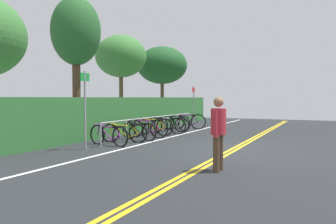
# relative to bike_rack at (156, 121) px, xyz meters

# --- Properties ---
(ground_plane) EXTENTS (30.38, 12.51, 0.05)m
(ground_plane) POSITION_rel_bike_rack_xyz_m (-2.32, -3.87, -0.61)
(ground_plane) COLOR #232628
(centre_line_yellow_inner) EXTENTS (27.34, 0.10, 0.00)m
(centre_line_yellow_inner) POSITION_rel_bike_rack_xyz_m (-2.32, -3.95, -0.59)
(centre_line_yellow_inner) COLOR gold
(centre_line_yellow_inner) RESTS_ON ground_plane
(centre_line_yellow_outer) EXTENTS (27.34, 0.10, 0.00)m
(centre_line_yellow_outer) POSITION_rel_bike_rack_xyz_m (-2.32, -3.79, -0.59)
(centre_line_yellow_outer) COLOR gold
(centre_line_yellow_outer) RESTS_ON ground_plane
(bike_lane_stripe_white) EXTENTS (27.34, 0.12, 0.00)m
(bike_lane_stripe_white) POSITION_rel_bike_rack_xyz_m (-2.32, -0.82, -0.59)
(bike_lane_stripe_white) COLOR white
(bike_lane_stripe_white) RESTS_ON ground_plane
(bike_rack) EXTENTS (7.50, 0.05, 0.78)m
(bike_rack) POSITION_rel_bike_rack_xyz_m (0.00, 0.00, 0.00)
(bike_rack) COLOR #9EA0A5
(bike_rack) RESTS_ON ground_plane
(bicycle_0) EXTENTS (0.49, 1.70, 0.71)m
(bicycle_0) POSITION_rel_bike_rack_xyz_m (-3.27, 0.03, -0.26)
(bicycle_0) COLOR black
(bicycle_0) RESTS_ON ground_plane
(bicycle_1) EXTENTS (0.58, 1.62, 0.69)m
(bicycle_1) POSITION_rel_bike_rack_xyz_m (-2.39, -0.01, -0.27)
(bicycle_1) COLOR black
(bicycle_1) RESTS_ON ground_plane
(bicycle_2) EXTENTS (0.55, 1.66, 0.69)m
(bicycle_2) POSITION_rel_bike_rack_xyz_m (-1.57, -0.12, -0.27)
(bicycle_2) COLOR black
(bicycle_2) RESTS_ON ground_plane
(bicycle_3) EXTENTS (0.49, 1.73, 0.76)m
(bicycle_3) POSITION_rel_bike_rack_xyz_m (-0.80, -0.02, -0.23)
(bicycle_3) COLOR black
(bicycle_3) RESTS_ON ground_plane
(bicycle_4) EXTENTS (0.52, 1.71, 0.75)m
(bicycle_4) POSITION_rel_bike_rack_xyz_m (-0.04, 0.11, -0.24)
(bicycle_4) COLOR black
(bicycle_4) RESTS_ON ground_plane
(bicycle_5) EXTENTS (0.47, 1.78, 0.75)m
(bicycle_5) POSITION_rel_bike_rack_xyz_m (0.81, -0.09, -0.24)
(bicycle_5) COLOR black
(bicycle_5) RESTS_ON ground_plane
(bicycle_6) EXTENTS (0.50, 1.64, 0.70)m
(bicycle_6) POSITION_rel_bike_rack_xyz_m (1.64, 0.03, -0.26)
(bicycle_6) COLOR black
(bicycle_6) RESTS_ON ground_plane
(bicycle_7) EXTENTS (0.56, 1.64, 0.74)m
(bicycle_7) POSITION_rel_bike_rack_xyz_m (2.39, 0.13, -0.24)
(bicycle_7) COLOR black
(bicycle_7) RESTS_ON ground_plane
(bicycle_8) EXTENTS (0.66, 1.72, 0.78)m
(bicycle_8) POSITION_rel_bike_rack_xyz_m (3.26, -0.12, -0.22)
(bicycle_8) COLOR black
(bicycle_8) RESTS_ON ground_plane
(pedestrian) EXTENTS (0.49, 0.32, 1.56)m
(pedestrian) POSITION_rel_bike_rack_xyz_m (-5.53, -4.33, 0.30)
(pedestrian) COLOR #4C3826
(pedestrian) RESTS_ON ground_plane
(sign_post_near) EXTENTS (0.36, 0.06, 2.33)m
(sign_post_near) POSITION_rel_bike_rack_xyz_m (-4.31, 0.13, 0.81)
(sign_post_near) COLOR gray
(sign_post_near) RESTS_ON ground_plane
(sign_post_far) EXTENTS (0.36, 0.06, 2.15)m
(sign_post_far) POSITION_rel_bike_rack_xyz_m (4.92, 0.21, 0.71)
(sign_post_far) COLOR gray
(sign_post_far) RESTS_ON ground_plane
(hedge_backdrop) EXTENTS (16.45, 0.92, 1.56)m
(hedge_backdrop) POSITION_rel_bike_rack_xyz_m (1.50, 1.79, 0.19)
(hedge_backdrop) COLOR #2D6B30
(hedge_backdrop) RESTS_ON ground_plane
(tree_mid) EXTENTS (2.09, 2.09, 5.80)m
(tree_mid) POSITION_rel_bike_rack_xyz_m (-0.90, 3.32, 3.69)
(tree_mid) COLOR #473323
(tree_mid) RESTS_ON ground_plane
(tree_far_right) EXTENTS (2.79, 2.79, 4.96)m
(tree_far_right) POSITION_rel_bike_rack_xyz_m (3.49, 3.93, 3.20)
(tree_far_right) COLOR brown
(tree_far_right) RESTS_ON ground_plane
(tree_extra) EXTENTS (3.20, 3.20, 4.81)m
(tree_extra) POSITION_rel_bike_rack_xyz_m (7.32, 3.29, 3.02)
(tree_extra) COLOR brown
(tree_extra) RESTS_ON ground_plane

